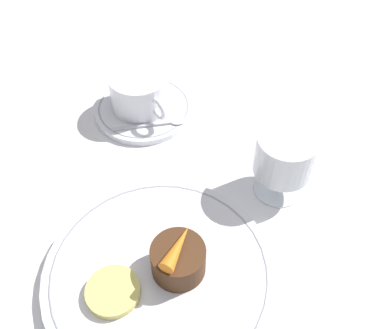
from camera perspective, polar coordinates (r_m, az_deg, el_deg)
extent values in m
plane|color=white|center=(0.57, -0.74, -10.41)|extent=(3.00, 3.00, 0.00)
cylinder|color=white|center=(0.54, -4.14, -13.70)|extent=(0.27, 0.27, 0.01)
torus|color=#999EA8|center=(0.54, -4.17, -13.43)|extent=(0.25, 0.25, 0.00)
cylinder|color=white|center=(0.73, -6.13, 7.07)|extent=(0.16, 0.16, 0.01)
torus|color=#999EA8|center=(0.72, -6.15, 7.31)|extent=(0.14, 0.14, 0.00)
cylinder|color=white|center=(0.71, -6.71, 9.19)|extent=(0.09, 0.09, 0.06)
cylinder|color=#9E7A4C|center=(0.70, -6.73, 9.44)|extent=(0.08, 0.08, 0.05)
torus|color=white|center=(0.67, -4.28, 7.03)|extent=(0.03, 0.01, 0.04)
cube|color=silver|center=(0.69, -6.39, 4.89)|extent=(0.04, 0.08, 0.00)
ellipsoid|color=silver|center=(0.69, -1.80, 5.48)|extent=(0.02, 0.03, 0.00)
cylinder|color=silver|center=(0.63, 10.56, -2.74)|extent=(0.06, 0.06, 0.01)
cylinder|color=silver|center=(0.61, 10.84, -1.52)|extent=(0.01, 0.01, 0.04)
cylinder|color=silver|center=(0.58, 11.51, 1.47)|extent=(0.08, 0.08, 0.06)
cylinder|color=maroon|center=(0.59, 11.34, 0.74)|extent=(0.07, 0.07, 0.03)
cylinder|color=#4C2D19|center=(0.52, -1.76, -12.00)|extent=(0.06, 0.06, 0.04)
cone|color=orange|center=(0.50, -1.83, -10.40)|extent=(0.04, 0.06, 0.02)
cylinder|color=#EFE075|center=(0.53, -10.00, -15.60)|extent=(0.06, 0.06, 0.01)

